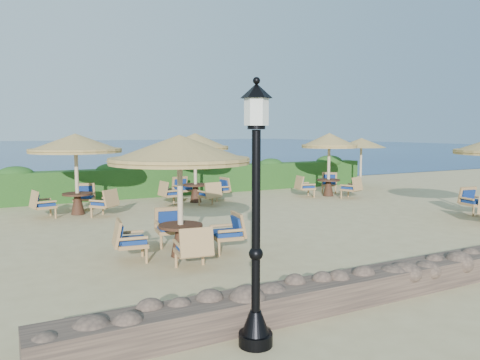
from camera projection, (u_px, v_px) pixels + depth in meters
ground at (282, 221)px, 14.20m from camera, size 120.00×120.00×0.00m
sea at (47, 148)px, 75.81m from camera, size 160.00×160.00×0.00m
hedge at (193, 180)px, 20.47m from camera, size 18.00×0.90×1.20m
stone_wall at (463, 266)px, 8.72m from camera, size 15.00×0.65×0.44m
lamp_post at (256, 226)px, 5.83m from camera, size 0.44×0.44×3.31m
extra_parasol at (361, 143)px, 22.16m from camera, size 2.30×2.30×2.41m
cafe_set_0 at (180, 171)px, 10.04m from camera, size 3.06×3.06×2.65m
cafe_set_2 at (76, 155)px, 15.17m from camera, size 2.96×2.96×2.65m
cafe_set_3 at (195, 157)px, 17.79m from camera, size 2.86×2.86×2.65m
cafe_set_4 at (329, 154)px, 19.56m from camera, size 2.62×2.73×2.65m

